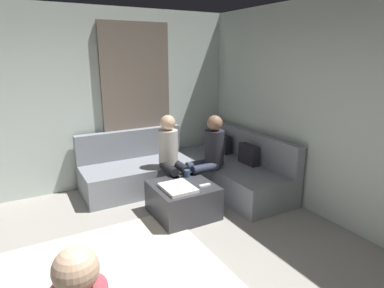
# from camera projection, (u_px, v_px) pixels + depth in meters

# --- Properties ---
(wall_back) EXTENTS (6.00, 0.12, 2.70)m
(wall_back) POSITION_uv_depth(u_px,v_px,m) (370.00, 119.00, 3.53)
(wall_back) COLOR silver
(wall_back) RESTS_ON ground_plane
(wall_left) EXTENTS (0.12, 6.00, 2.70)m
(wall_left) POSITION_uv_depth(u_px,v_px,m) (47.00, 104.00, 4.63)
(wall_left) COLOR silver
(wall_left) RESTS_ON ground_plane
(curtain_panel) EXTENTS (0.06, 1.10, 2.50)m
(curtain_panel) POSITION_uv_depth(u_px,v_px,m) (137.00, 105.00, 5.18)
(curtain_panel) COLOR #726659
(curtain_panel) RESTS_ON ground_plane
(sectional_couch) EXTENTS (2.10, 2.55, 0.87)m
(sectional_couch) POSITION_uv_depth(u_px,v_px,m) (192.00, 170.00, 5.07)
(sectional_couch) COLOR gray
(sectional_couch) RESTS_ON ground_plane
(ottoman) EXTENTS (0.76, 0.76, 0.42)m
(ottoman) POSITION_uv_depth(u_px,v_px,m) (183.00, 200.00, 4.22)
(ottoman) COLOR #333338
(ottoman) RESTS_ON ground_plane
(folded_blanket) EXTENTS (0.44, 0.36, 0.04)m
(folded_blanket) POSITION_uv_depth(u_px,v_px,m) (178.00, 188.00, 4.02)
(folded_blanket) COLOR white
(folded_blanket) RESTS_ON ottoman
(coffee_mug) EXTENTS (0.08, 0.08, 0.10)m
(coffee_mug) POSITION_uv_depth(u_px,v_px,m) (187.00, 173.00, 4.42)
(coffee_mug) COLOR #334C72
(coffee_mug) RESTS_ON ottoman
(game_remote) EXTENTS (0.05, 0.15, 0.02)m
(game_remote) POSITION_uv_depth(u_px,v_px,m) (205.00, 185.00, 4.11)
(game_remote) COLOR white
(game_remote) RESTS_ON ottoman
(person_on_couch_back) EXTENTS (0.30, 0.60, 1.20)m
(person_on_couch_back) POSITION_uv_depth(u_px,v_px,m) (209.00, 153.00, 4.67)
(person_on_couch_back) COLOR #2D3347
(person_on_couch_back) RESTS_ON ground_plane
(person_on_couch_side) EXTENTS (0.60, 0.30, 1.20)m
(person_on_couch_side) POSITION_uv_depth(u_px,v_px,m) (171.00, 154.00, 4.65)
(person_on_couch_side) COLOR black
(person_on_couch_side) RESTS_ON ground_plane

